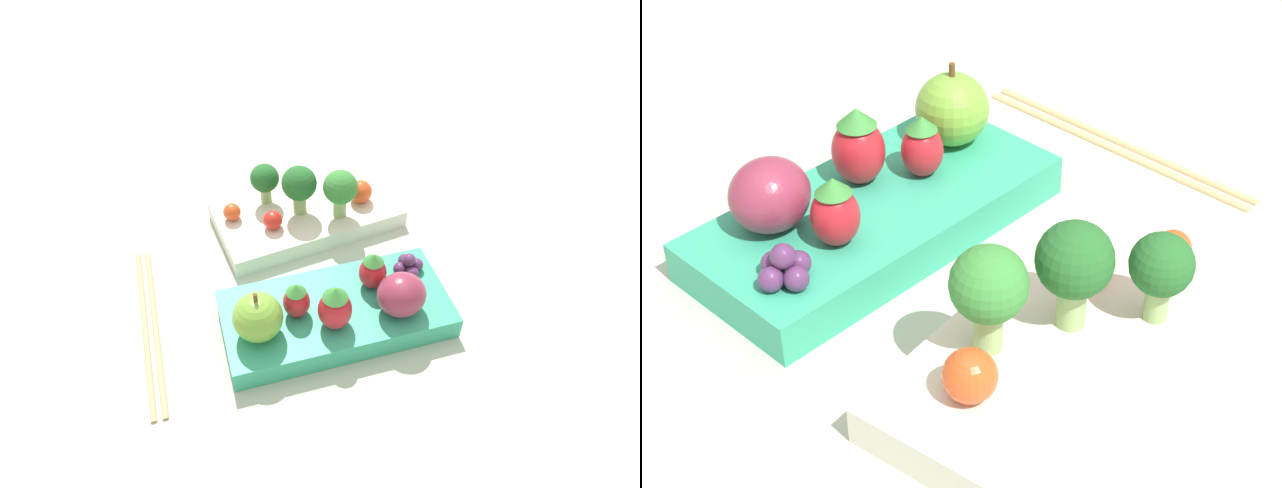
# 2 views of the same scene
# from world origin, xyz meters

# --- Properties ---
(ground_plane) EXTENTS (4.00, 4.00, 0.00)m
(ground_plane) POSITION_xyz_m (0.00, 0.00, 0.00)
(ground_plane) COLOR #ADB7A3
(bento_box_savoury) EXTENTS (0.22, 0.13, 0.02)m
(bento_box_savoury) POSITION_xyz_m (0.01, 0.08, 0.01)
(bento_box_savoury) COLOR silver
(bento_box_savoury) RESTS_ON ground_plane
(bento_box_fruit) EXTENTS (0.22, 0.11, 0.03)m
(bento_box_fruit) POSITION_xyz_m (0.00, -0.08, 0.01)
(bento_box_fruit) COLOR #33A87F
(bento_box_fruit) RESTS_ON ground_plane
(broccoli_floret_0) EXTENTS (0.04, 0.04, 0.06)m
(broccoli_floret_0) POSITION_xyz_m (0.01, 0.07, 0.06)
(broccoli_floret_0) COLOR #93B770
(broccoli_floret_0) RESTS_ON bento_box_savoury
(broccoli_floret_1) EXTENTS (0.03, 0.03, 0.05)m
(broccoli_floret_1) POSITION_xyz_m (-0.03, 0.10, 0.05)
(broccoli_floret_1) COLOR #93B770
(broccoli_floret_1) RESTS_ON bento_box_savoury
(broccoli_floret_2) EXTENTS (0.04, 0.04, 0.06)m
(broccoli_floret_2) POSITION_xyz_m (0.05, 0.06, 0.06)
(broccoli_floret_2) COLOR #93B770
(broccoli_floret_2) RESTS_ON bento_box_savoury
(cherry_tomato_0) EXTENTS (0.03, 0.03, 0.03)m
(cherry_tomato_0) POSITION_xyz_m (0.08, 0.07, 0.03)
(cherry_tomato_0) COLOR #DB4C1E
(cherry_tomato_0) RESTS_ON bento_box_savoury
(cherry_tomato_1) EXTENTS (0.02, 0.02, 0.02)m
(cherry_tomato_1) POSITION_xyz_m (-0.07, 0.08, 0.03)
(cherry_tomato_1) COLOR #DB4C1E
(cherry_tomato_1) RESTS_ON bento_box_savoury
(cherry_tomato_2) EXTENTS (0.02, 0.02, 0.02)m
(cherry_tomato_2) POSITION_xyz_m (-0.03, 0.06, 0.03)
(cherry_tomato_2) COLOR red
(cherry_tomato_2) RESTS_ON bento_box_savoury
(apple) EXTENTS (0.05, 0.05, 0.05)m
(apple) POSITION_xyz_m (-0.08, -0.09, 0.05)
(apple) COLOR #70A838
(apple) RESTS_ON bento_box_fruit
(strawberry_0) EXTENTS (0.03, 0.03, 0.04)m
(strawberry_0) POSITION_xyz_m (-0.04, -0.07, 0.04)
(strawberry_0) COLOR red
(strawberry_0) RESTS_ON bento_box_fruit
(strawberry_1) EXTENTS (0.03, 0.03, 0.05)m
(strawberry_1) POSITION_xyz_m (-0.01, -0.10, 0.05)
(strawberry_1) COLOR red
(strawberry_1) RESTS_ON bento_box_fruit
(strawberry_2) EXTENTS (0.03, 0.03, 0.04)m
(strawberry_2) POSITION_xyz_m (0.04, -0.06, 0.05)
(strawberry_2) COLOR red
(strawberry_2) RESTS_ON bento_box_fruit
(plum) EXTENTS (0.05, 0.04, 0.04)m
(plum) POSITION_xyz_m (0.06, -0.10, 0.05)
(plum) COLOR #892D47
(plum) RESTS_ON bento_box_fruit
(grape_cluster) EXTENTS (0.03, 0.03, 0.02)m
(grape_cluster) POSITION_xyz_m (0.08, -0.05, 0.03)
(grape_cluster) COLOR #562D5B
(grape_cluster) RESTS_ON bento_box_fruit
(chopsticks_pair) EXTENTS (0.02, 0.21, 0.01)m
(chopsticks_pair) POSITION_xyz_m (-0.18, -0.03, 0.00)
(chopsticks_pair) COLOR tan
(chopsticks_pair) RESTS_ON ground_plane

